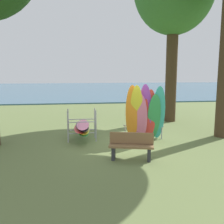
% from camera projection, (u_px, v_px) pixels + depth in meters
% --- Properties ---
extents(ground_plane, '(80.00, 80.00, 0.00)m').
position_uv_depth(ground_plane, '(122.00, 143.00, 10.09)').
color(ground_plane, olive).
extents(lake_water, '(80.00, 36.00, 0.10)m').
position_uv_depth(lake_water, '(87.00, 89.00, 39.74)').
color(lake_water, '#38607A').
rests_on(lake_water, ground).
extents(leaning_board_pile, '(1.69, 0.95, 2.30)m').
position_uv_depth(leaning_board_pile, '(145.00, 114.00, 10.37)').
color(leaning_board_pile, orange).
rests_on(leaning_board_pile, ground).
extents(board_storage_rack, '(1.15, 2.12, 1.25)m').
position_uv_depth(board_storage_rack, '(82.00, 127.00, 10.52)').
color(board_storage_rack, '#9EA0A5').
rests_on(board_storage_rack, ground).
extents(park_bench, '(1.46, 0.75, 0.85)m').
position_uv_depth(park_bench, '(131.00, 146.00, 8.20)').
color(park_bench, '#2D2D33').
rests_on(park_bench, ground).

